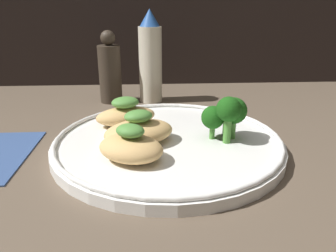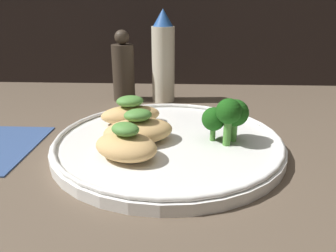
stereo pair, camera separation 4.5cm
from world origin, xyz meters
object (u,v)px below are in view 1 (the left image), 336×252
sauce_bottle (150,59)px  pepper_grinder (110,71)px  broccoli_bunch (227,113)px  plate (168,142)px

sauce_bottle → pepper_grinder: size_ratio=1.27×
broccoli_bunch → pepper_grinder: pepper_grinder is taller
plate → pepper_grinder: size_ratio=2.22×
plate → sauce_bottle: size_ratio=1.74×
plate → broccoli_bunch: bearing=-1.7°
plate → sauce_bottle: 25.23cm
plate → pepper_grinder: 26.59cm
broccoli_bunch → sauce_bottle: sauce_bottle is taller
broccoli_bunch → plate: bearing=178.3°
broccoli_bunch → pepper_grinder: bearing=127.0°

